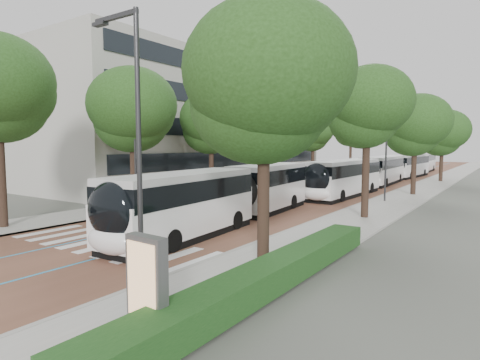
% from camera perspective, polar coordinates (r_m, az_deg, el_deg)
% --- Properties ---
extents(ground, '(160.00, 160.00, 0.00)m').
position_cam_1_polar(ground, '(18.94, -20.76, -9.15)').
color(ground, '#51544C').
rests_on(ground, ground).
extents(road, '(11.00, 140.00, 0.02)m').
position_cam_1_polar(road, '(52.80, 17.70, -0.14)').
color(road, brown).
rests_on(road, ground).
extents(sidewalk_left, '(4.00, 140.00, 0.12)m').
position_cam_1_polar(sidewalk_left, '(55.42, 10.27, 0.30)').
color(sidewalk_left, gray).
rests_on(sidewalk_left, ground).
extents(sidewalk_right, '(4.00, 140.00, 0.12)m').
position_cam_1_polar(sidewalk_right, '(51.15, 25.76, -0.51)').
color(sidewalk_right, gray).
rests_on(sidewalk_right, ground).
extents(kerb_left, '(0.20, 140.00, 0.14)m').
position_cam_1_polar(kerb_left, '(54.67, 12.08, 0.20)').
color(kerb_left, gray).
rests_on(kerb_left, ground).
extents(kerb_right, '(0.20, 140.00, 0.14)m').
position_cam_1_polar(kerb_right, '(51.47, 23.68, -0.40)').
color(kerb_right, gray).
rests_on(kerb_right, ground).
extents(zebra_crossing, '(10.55, 3.60, 0.01)m').
position_cam_1_polar(zebra_crossing, '(19.34, -17.96, -8.70)').
color(zebra_crossing, silver).
rests_on(zebra_crossing, ground).
extents(lane_line_left, '(0.12, 126.00, 0.01)m').
position_cam_1_polar(lane_line_left, '(53.29, 16.06, -0.04)').
color(lane_line_left, '#258ABD').
rests_on(lane_line_left, road).
extents(lane_line_right, '(0.12, 126.00, 0.01)m').
position_cam_1_polar(lane_line_right, '(52.37, 19.38, -0.22)').
color(lane_line_right, '#258ABD').
rests_on(lane_line_right, road).
extents(office_building, '(18.11, 40.00, 14.00)m').
position_cam_1_polar(office_building, '(51.77, -7.61, 7.70)').
color(office_building, '#9F9C93').
rests_on(office_building, ground).
extents(hedge, '(1.20, 14.00, 0.80)m').
position_cam_1_polar(hedge, '(12.67, 4.04, -13.43)').
color(hedge, '#184116').
rests_on(hedge, sidewalk_right).
extents(streetlight_near, '(1.82, 0.20, 8.00)m').
position_cam_1_polar(streetlight_near, '(11.31, -14.83, 6.32)').
color(streetlight_near, '#2E2E30').
rests_on(streetlight_near, sidewalk_right).
extents(streetlight_far, '(1.82, 0.20, 8.00)m').
position_cam_1_polar(streetlight_far, '(33.49, 19.81, 5.21)').
color(streetlight_far, '#2E2E30').
rests_on(streetlight_far, sidewalk_right).
extents(lamp_post_left, '(0.14, 0.14, 8.00)m').
position_cam_1_polar(lamp_post_left, '(28.12, -14.69, 4.01)').
color(lamp_post_left, '#2E2E30').
rests_on(lamp_post_left, sidewalk_left).
extents(trees_left, '(6.27, 60.78, 9.72)m').
position_cam_1_polar(trees_left, '(40.71, 0.63, 8.04)').
color(trees_left, black).
rests_on(trees_left, ground).
extents(trees_right, '(5.98, 47.87, 9.00)m').
position_cam_1_polar(trees_right, '(33.34, 21.72, 7.45)').
color(trees_right, black).
rests_on(trees_right, ground).
extents(lead_bus, '(4.09, 18.54, 3.20)m').
position_cam_1_polar(lead_bus, '(22.69, -2.10, -2.34)').
color(lead_bus, black).
rests_on(lead_bus, ground).
extents(bus_queued_0, '(2.76, 12.44, 3.20)m').
position_cam_1_polar(bus_queued_0, '(36.13, 14.41, 0.24)').
color(bus_queued_0, white).
rests_on(bus_queued_0, ground).
extents(bus_queued_1, '(2.98, 12.48, 3.20)m').
position_cam_1_polar(bus_queued_1, '(49.07, 19.54, 1.32)').
color(bus_queued_1, white).
rests_on(bus_queued_1, ground).
extents(bus_queued_2, '(3.18, 12.51, 3.20)m').
position_cam_1_polar(bus_queued_2, '(61.09, 22.80, 1.89)').
color(bus_queued_2, white).
rests_on(bus_queued_2, ground).
extents(bus_queued_3, '(2.97, 12.48, 3.20)m').
position_cam_1_polar(bus_queued_3, '(74.29, 24.53, 2.31)').
color(bus_queued_3, white).
rests_on(bus_queued_3, ground).
extents(ad_panel, '(1.15, 0.46, 2.35)m').
position_cam_1_polar(ad_panel, '(9.72, -13.11, -14.17)').
color(ad_panel, '#59595B').
rests_on(ad_panel, sidewalk_right).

